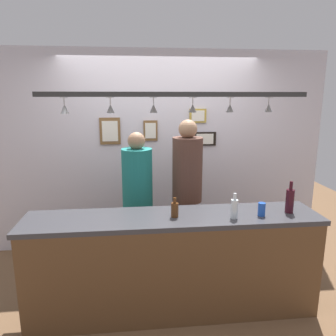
% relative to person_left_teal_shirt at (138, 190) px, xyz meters
% --- Properties ---
extents(ground_plane, '(8.00, 8.00, 0.00)m').
position_rel_person_left_teal_shirt_xyz_m(ground_plane, '(0.31, -0.40, -0.99)').
color(ground_plane, brown).
extents(back_wall, '(4.40, 0.06, 2.60)m').
position_rel_person_left_teal_shirt_xyz_m(back_wall, '(0.31, 0.70, 0.31)').
color(back_wall, silver).
rests_on(back_wall, ground_plane).
extents(bar_counter, '(2.70, 0.55, 0.95)m').
position_rel_person_left_teal_shirt_xyz_m(bar_counter, '(0.31, -0.90, -0.34)').
color(bar_counter, '#38383D').
rests_on(bar_counter, ground_plane).
extents(overhead_glass_rack, '(2.20, 0.36, 0.04)m').
position_rel_person_left_teal_shirt_xyz_m(overhead_glass_rack, '(0.31, -0.70, 1.04)').
color(overhead_glass_rack, black).
extents(hanging_wineglass_far_left, '(0.07, 0.07, 0.13)m').
position_rel_person_left_teal_shirt_xyz_m(hanging_wineglass_far_left, '(-0.58, -0.77, 0.93)').
color(hanging_wineglass_far_left, silver).
rests_on(hanging_wineglass_far_left, overhead_glass_rack).
extents(hanging_wineglass_left, '(0.07, 0.07, 0.13)m').
position_rel_person_left_teal_shirt_xyz_m(hanging_wineglass_left, '(-0.22, -0.69, 0.93)').
color(hanging_wineglass_left, silver).
rests_on(hanging_wineglass_left, overhead_glass_rack).
extents(hanging_wineglass_center_left, '(0.07, 0.07, 0.13)m').
position_rel_person_left_teal_shirt_xyz_m(hanging_wineglass_center_left, '(0.15, -0.65, 0.93)').
color(hanging_wineglass_center_left, silver).
rests_on(hanging_wineglass_center_left, overhead_glass_rack).
extents(hanging_wineglass_center, '(0.07, 0.07, 0.13)m').
position_rel_person_left_teal_shirt_xyz_m(hanging_wineglass_center, '(0.50, -0.64, 0.93)').
color(hanging_wineglass_center, silver).
rests_on(hanging_wineglass_center, overhead_glass_rack).
extents(hanging_wineglass_center_right, '(0.07, 0.07, 0.13)m').
position_rel_person_left_teal_shirt_xyz_m(hanging_wineglass_center_right, '(0.83, -0.67, 0.93)').
color(hanging_wineglass_center_right, silver).
rests_on(hanging_wineglass_center_right, overhead_glass_rack).
extents(hanging_wineglass_right, '(0.07, 0.07, 0.13)m').
position_rel_person_left_teal_shirt_xyz_m(hanging_wineglass_right, '(1.19, -0.65, 0.93)').
color(hanging_wineglass_right, silver).
rests_on(hanging_wineglass_right, overhead_glass_rack).
extents(person_left_teal_shirt, '(0.34, 0.34, 1.64)m').
position_rel_person_left_teal_shirt_xyz_m(person_left_teal_shirt, '(0.00, 0.00, 0.00)').
color(person_left_teal_shirt, '#2D334C').
rests_on(person_left_teal_shirt, ground_plane).
extents(person_right_brown_shirt, '(0.34, 0.34, 1.77)m').
position_rel_person_left_teal_shirt_xyz_m(person_right_brown_shirt, '(0.57, -0.00, 0.09)').
color(person_right_brown_shirt, '#2D334C').
rests_on(person_right_brown_shirt, ground_plane).
extents(bottle_beer_brown_stubby, '(0.07, 0.07, 0.18)m').
position_rel_person_left_teal_shirt_xyz_m(bottle_beer_brown_stubby, '(0.32, -0.78, 0.04)').
color(bottle_beer_brown_stubby, '#512D14').
rests_on(bottle_beer_brown_stubby, bar_counter).
extents(bottle_wine_dark_red, '(0.08, 0.08, 0.30)m').
position_rel_person_left_teal_shirt_xyz_m(bottle_wine_dark_red, '(1.40, -0.78, 0.09)').
color(bottle_wine_dark_red, '#380F19').
rests_on(bottle_wine_dark_red, bar_counter).
extents(bottle_soda_clear, '(0.06, 0.06, 0.23)m').
position_rel_person_left_teal_shirt_xyz_m(bottle_soda_clear, '(0.84, -0.87, 0.06)').
color(bottle_soda_clear, silver).
rests_on(bottle_soda_clear, bar_counter).
extents(drink_can, '(0.07, 0.07, 0.12)m').
position_rel_person_left_teal_shirt_xyz_m(drink_can, '(1.11, -0.84, 0.03)').
color(drink_can, '#1E4CB2').
rests_on(drink_can, bar_counter).
extents(picture_frame_crest, '(0.18, 0.02, 0.26)m').
position_rel_person_left_teal_shirt_xyz_m(picture_frame_crest, '(0.19, 0.65, 0.60)').
color(picture_frame_crest, brown).
rests_on(picture_frame_crest, back_wall).
extents(picture_frame_lower_pair, '(0.30, 0.02, 0.18)m').
position_rel_person_left_teal_shirt_xyz_m(picture_frame_lower_pair, '(0.90, 0.65, 0.48)').
color(picture_frame_lower_pair, black).
rests_on(picture_frame_lower_pair, back_wall).
extents(picture_frame_upper_small, '(0.22, 0.02, 0.18)m').
position_rel_person_left_teal_shirt_xyz_m(picture_frame_upper_small, '(0.81, 0.65, 0.78)').
color(picture_frame_upper_small, '#B29338').
rests_on(picture_frame_upper_small, back_wall).
extents(picture_frame_caricature, '(0.26, 0.02, 0.34)m').
position_rel_person_left_teal_shirt_xyz_m(picture_frame_caricature, '(-0.33, 0.65, 0.60)').
color(picture_frame_caricature, brown).
rests_on(picture_frame_caricature, back_wall).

